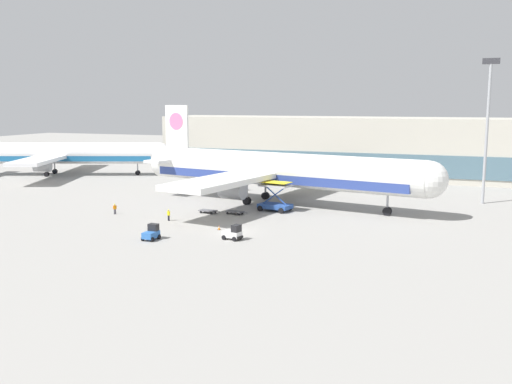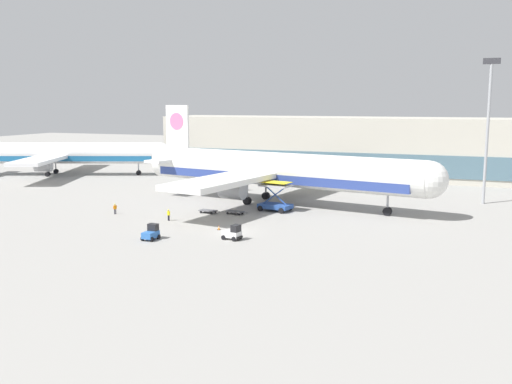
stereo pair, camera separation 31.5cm
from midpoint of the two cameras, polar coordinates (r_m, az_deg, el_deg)
ground_plane at (r=78.14m, az=-2.52°, el=-4.01°), size 400.00×400.00×0.00m
terminal_building at (r=139.83m, az=8.82°, el=4.53°), size 90.00×18.20×14.00m
light_mast at (r=105.97m, az=22.06°, el=6.57°), size 2.80×0.50×24.91m
airplane_main at (r=98.97m, az=1.63°, el=2.17°), size 57.60×48.65×17.00m
airplane_distant at (r=146.00m, az=-18.88°, el=3.62°), size 49.07×42.23×15.04m
scissor_lift_loader at (r=92.79m, az=1.83°, el=-0.76°), size 5.66×4.18×4.77m
baggage_tug_foreground at (r=73.64m, az=-2.41°, el=-4.12°), size 2.67×2.04×2.00m
baggage_tug_mid at (r=74.81m, az=-10.52°, el=-4.05°), size 1.70×2.50×2.00m
baggage_dolly_lead at (r=91.42m, az=-4.91°, el=-1.88°), size 3.77×1.85×0.48m
baggage_dolly_second at (r=90.27m, az=-2.22°, el=-1.99°), size 3.77×1.85×0.48m
ground_crew_near at (r=92.89m, az=-14.03°, el=-1.58°), size 0.43×0.43×1.66m
ground_crew_far at (r=86.18m, az=-8.84°, el=-2.20°), size 0.55×0.31×1.73m
traffic_cone_near at (r=79.45m, az=-3.83°, el=-3.56°), size 0.40×0.40×0.68m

